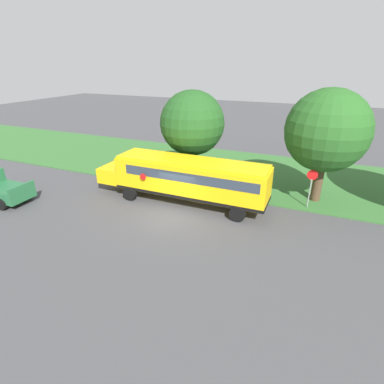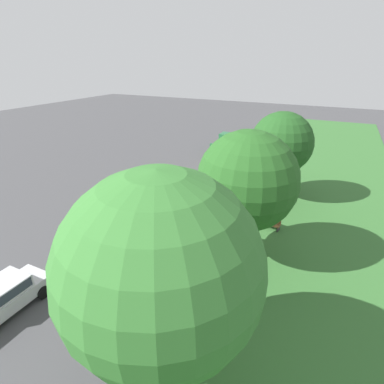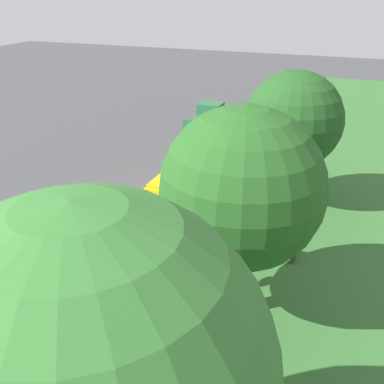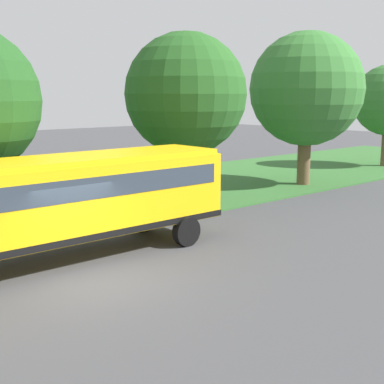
% 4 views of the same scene
% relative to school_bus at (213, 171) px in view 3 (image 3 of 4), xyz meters
% --- Properties ---
extents(ground_plane, '(120.00, 120.00, 0.00)m').
position_rel_school_bus_xyz_m(ground_plane, '(2.20, -0.18, -1.92)').
color(ground_plane, '#424244').
extents(grass_verge, '(12.00, 80.00, 0.08)m').
position_rel_school_bus_xyz_m(grass_verge, '(-7.80, -0.18, -1.88)').
color(grass_verge, '#33662D').
rests_on(grass_verge, ground).
extents(school_bus, '(2.84, 12.42, 3.16)m').
position_rel_school_bus_xyz_m(school_bus, '(0.00, 0.00, 0.00)').
color(school_bus, yellow).
rests_on(school_bus, ground).
extents(pickup_truck, '(2.28, 5.40, 2.10)m').
position_rel_school_bus_xyz_m(pickup_truck, '(4.90, -12.95, -0.85)').
color(pickup_truck, '#236038').
rests_on(pickup_truck, ground).
extents(oak_tree_beside_bus, '(4.95, 4.95, 7.27)m').
position_rel_school_bus_xyz_m(oak_tree_beside_bus, '(-3.76, -1.24, 2.93)').
color(oak_tree_beside_bus, '#4C3826').
rests_on(oak_tree_beside_bus, ground).
extents(oak_tree_roadside_mid, '(5.41, 5.41, 7.73)m').
position_rel_school_bus_xyz_m(oak_tree_roadside_mid, '(-3.90, 8.25, 3.04)').
color(oak_tree_roadside_mid, '#4C3826').
rests_on(oak_tree_roadside_mid, ground).
extents(oak_tree_far_end, '(6.17, 6.17, 8.39)m').
position_rel_school_bus_xyz_m(oak_tree_far_end, '(-3.53, 16.65, 3.36)').
color(oak_tree_far_end, brown).
rests_on(oak_tree_far_end, ground).
extents(stop_sign, '(0.08, 0.68, 2.74)m').
position_rel_school_bus_xyz_m(stop_sign, '(-2.40, 7.86, -0.19)').
color(stop_sign, gray).
rests_on(stop_sign, ground).
extents(park_bench, '(1.66, 0.77, 0.92)m').
position_rel_school_bus_xyz_m(park_bench, '(-4.49, 4.04, -1.45)').
color(park_bench, brown).
rests_on(park_bench, ground).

